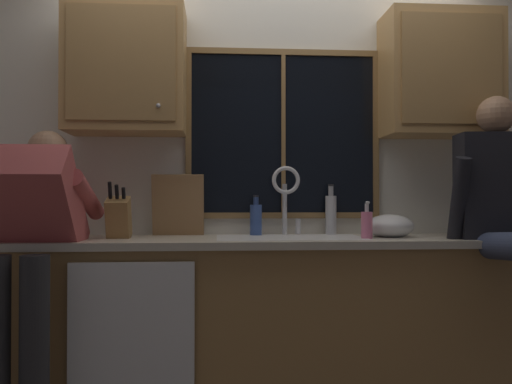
{
  "coord_description": "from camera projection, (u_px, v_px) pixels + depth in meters",
  "views": [
    {
      "loc": [
        -0.33,
        -3.26,
        1.13
      ],
      "look_at": [
        -0.11,
        -0.3,
        1.17
      ],
      "focal_mm": 38.14,
      "sensor_mm": 36.0,
      "label": 1
    }
  ],
  "objects": [
    {
      "name": "bottle_green_glass",
      "position": [
        256.0,
        219.0,
        3.15
      ],
      "size": [
        0.07,
        0.07,
        0.23
      ],
      "color": "#334C8C",
      "rests_on": "countertop"
    },
    {
      "name": "mixing_bowl",
      "position": [
        390.0,
        226.0,
        3.03
      ],
      "size": [
        0.26,
        0.26,
        0.13
      ],
      "primitive_type": "ellipsoid",
      "color": "silver",
      "rests_on": "countertop"
    },
    {
      "name": "lower_cabinet_run",
      "position": [
        276.0,
        325.0,
        2.98
      ],
      "size": [
        3.31,
        0.58,
        0.88
      ],
      "primitive_type": "cube",
      "color": "#A07744",
      "rests_on": "floor"
    },
    {
      "name": "window_frame_right",
      "position": [
        376.0,
        134.0,
        3.31
      ],
      "size": [
        0.03,
        0.02,
        0.95
      ],
      "primitive_type": "cube",
      "color": "olive"
    },
    {
      "name": "cutting_board",
      "position": [
        178.0,
        205.0,
        3.15
      ],
      "size": [
        0.3,
        0.09,
        0.35
      ],
      "primitive_type": "cube",
      "rotation": [
        0.21,
        0.0,
        0.0
      ],
      "color": "#997047",
      "rests_on": "countertop"
    },
    {
      "name": "knife_block",
      "position": [
        119.0,
        218.0,
        2.91
      ],
      "size": [
        0.12,
        0.18,
        0.32
      ],
      "color": "olive",
      "rests_on": "countertop"
    },
    {
      "name": "window_glass",
      "position": [
        283.0,
        134.0,
        3.28
      ],
      "size": [
        1.1,
        0.02,
        0.95
      ],
      "primitive_type": "cube",
      "color": "black"
    },
    {
      "name": "window_mullion_center",
      "position": [
        283.0,
        134.0,
        3.27
      ],
      "size": [
        0.02,
        0.02,
        0.95
      ],
      "primitive_type": "cube",
      "color": "olive"
    },
    {
      "name": "back_wall",
      "position": [
        270.0,
        176.0,
        3.34
      ],
      "size": [
        5.71,
        0.12,
        2.55
      ],
      "primitive_type": "cube",
      "color": "silver",
      "rests_on": "floor"
    },
    {
      "name": "upper_cabinet_right",
      "position": [
        440.0,
        75.0,
        3.19
      ],
      "size": [
        0.66,
        0.36,
        0.72
      ],
      "color": "#B2844C"
    },
    {
      "name": "countertop",
      "position": [
        276.0,
        241.0,
        2.96
      ],
      "size": [
        3.37,
        0.62,
        0.04
      ],
      "primitive_type": "cube",
      "color": "beige",
      "rests_on": "lower_cabinet_run"
    },
    {
      "name": "upper_cabinet_left",
      "position": [
        126.0,
        70.0,
        3.05
      ],
      "size": [
        0.66,
        0.36,
        0.72
      ],
      "color": "#B2844C"
    },
    {
      "name": "faucet",
      "position": [
        287.0,
        192.0,
        3.16
      ],
      "size": [
        0.18,
        0.09,
        0.4
      ],
      "color": "silver",
      "rests_on": "countertop"
    },
    {
      "name": "window_frame_bottom",
      "position": [
        283.0,
        215.0,
        3.26
      ],
      "size": [
        1.17,
        0.02,
        0.04
      ],
      "primitive_type": "cube",
      "color": "olive"
    },
    {
      "name": "window_frame_top",
      "position": [
        283.0,
        52.0,
        3.27
      ],
      "size": [
        1.17,
        0.02,
        0.04
      ],
      "primitive_type": "cube",
      "color": "olive"
    },
    {
      "name": "dishwasher_front",
      "position": [
        132.0,
        339.0,
        2.61
      ],
      "size": [
        0.6,
        0.02,
        0.74
      ],
      "primitive_type": "cube",
      "color": "white"
    },
    {
      "name": "window_frame_left",
      "position": [
        188.0,
        133.0,
        3.23
      ],
      "size": [
        0.04,
        0.02,
        0.95
      ],
      "primitive_type": "cube",
      "color": "olive"
    },
    {
      "name": "person_sitting_on_counter",
      "position": [
        507.0,
        204.0,
        2.79
      ],
      "size": [
        0.54,
        0.61,
        1.26
      ],
      "color": "#384260",
      "rests_on": "countertop"
    },
    {
      "name": "bottle_tall_clear",
      "position": [
        331.0,
        214.0,
        3.22
      ],
      "size": [
        0.06,
        0.06,
        0.3
      ],
      "color": "#B7B7BC",
      "rests_on": "countertop"
    },
    {
      "name": "soap_dispenser",
      "position": [
        367.0,
        224.0,
        2.9
      ],
      "size": [
        0.06,
        0.07,
        0.2
      ],
      "color": "pink",
      "rests_on": "countertop"
    },
    {
      "name": "sink",
      "position": [
        290.0,
        255.0,
        2.98
      ],
      "size": [
        0.8,
        0.46,
        0.21
      ],
      "color": "silver",
      "rests_on": "lower_cabinet_run"
    },
    {
      "name": "person_standing",
      "position": [
        29.0,
        239.0,
        2.6
      ],
      "size": [
        0.53,
        0.72,
        1.5
      ],
      "color": "#262628",
      "rests_on": "floor"
    }
  ]
}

